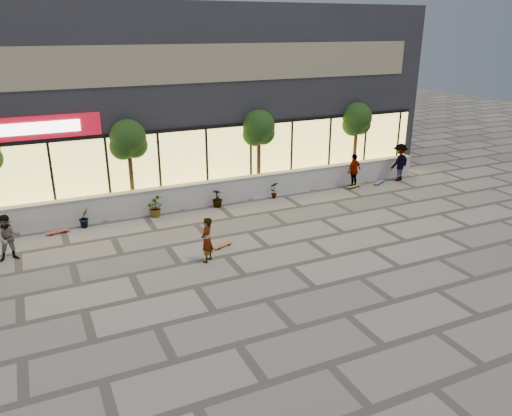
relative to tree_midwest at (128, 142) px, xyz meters
name	(u,v)px	position (x,y,z in m)	size (l,w,h in m)	color
ground	(290,266)	(3.50, -7.70, -2.99)	(80.00, 80.00, 0.00)	gray
planter_wall	(215,192)	(3.50, -0.70, -2.46)	(22.00, 0.42, 1.04)	silver
retail_building	(175,93)	(3.50, 4.79, 1.26)	(24.00, 9.17, 8.50)	#26262B
shrub_a	(6,229)	(-5.00, -1.25, -2.58)	(0.43, 0.29, 0.81)	#173410
shrub_b	(84,217)	(-2.20, -1.25, -2.58)	(0.45, 0.36, 0.81)	#173410
shrub_c	(154,207)	(0.60, -1.25, -2.58)	(0.73, 0.63, 0.81)	#173410
shrub_d	(217,198)	(3.40, -1.25, -2.58)	(0.45, 0.45, 0.81)	#173410
shrub_e	(274,190)	(6.20, -1.25, -2.58)	(0.43, 0.29, 0.81)	#173410
tree_midwest	(128,142)	(0.00, 0.00, 0.00)	(1.60, 1.50, 3.92)	#452F18
tree_mideast	(259,130)	(6.00, 0.00, 0.00)	(1.60, 1.50, 3.92)	#452F18
tree_east	(357,121)	(11.50, 0.00, 0.00)	(1.60, 1.50, 3.92)	#452F18
skater_center	(207,240)	(1.15, -6.21, -2.20)	(0.57, 0.38, 1.57)	white
skater_left	(9,238)	(-4.84, -3.28, -2.17)	(0.79, 0.61, 1.62)	#968461
skater_right_near	(354,171)	(10.50, -1.40, -2.14)	(0.99, 0.41, 1.69)	silver
skater_right_far	(399,162)	(13.30, -1.40, -2.02)	(1.24, 0.71, 1.92)	maroon
skateboard_center	(223,245)	(2.05, -5.34, -2.90)	(0.84, 0.48, 0.10)	#976131
skateboard_left	(58,231)	(-3.23, -1.50, -2.90)	(0.89, 0.37, 0.10)	red
skateboard_right_near	(354,186)	(10.50, -1.50, -2.90)	(0.90, 0.44, 0.10)	olive
skateboard_right_far	(379,182)	(12.02, -1.50, -2.90)	(0.88, 0.58, 0.10)	#6D5093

